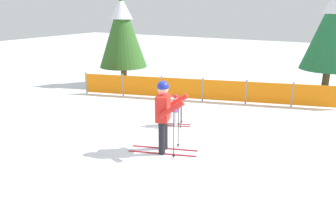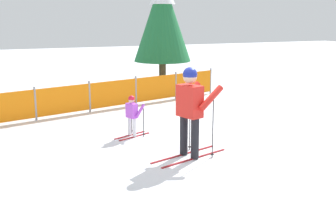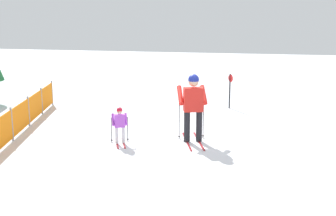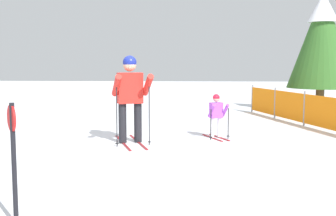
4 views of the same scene
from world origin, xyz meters
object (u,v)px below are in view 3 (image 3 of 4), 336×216
(skier_child, at_px, (120,123))
(safety_fence, at_px, (12,124))
(skier_adult, at_px, (193,101))
(trail_marker, at_px, (230,87))

(skier_child, relative_size, safety_fence, 0.10)
(skier_adult, xyz_separation_m, safety_fence, (-1.12, 4.78, -0.64))
(skier_adult, relative_size, skier_child, 1.85)
(skier_child, bearing_deg, skier_adult, -94.15)
(trail_marker, bearing_deg, safety_fence, 136.99)
(skier_child, height_order, trail_marker, trail_marker)
(skier_adult, distance_m, skier_child, 2.03)
(safety_fence, relative_size, trail_marker, 7.41)
(skier_adult, xyz_separation_m, trail_marker, (4.58, -0.53, -0.30))
(skier_adult, height_order, skier_child, skier_adult)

